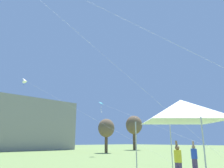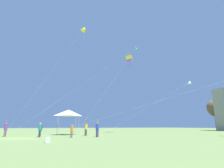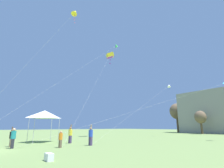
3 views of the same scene
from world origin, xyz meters
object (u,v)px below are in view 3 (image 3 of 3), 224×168
(person_yellow_shirt, at_px, (70,134))
(kite_yellow_box_2, at_px, (110,56))
(kite_green_diamond_3, at_px, (116,46))
(festival_tent, at_px, (45,114))
(kite_yellow_diamond_4, at_px, (75,13))
(kite_white_diamond_0, at_px, (169,86))
(person_blue_shirt, at_px, (91,135))
(person_teal_shirt, at_px, (13,137))
(person_black_shirt, at_px, (11,137))
(person_orange_shirt, at_px, (60,139))
(cooler_box, at_px, (49,157))

(person_yellow_shirt, bearing_deg, kite_yellow_box_2, 67.91)
(person_yellow_shirt, xyz_separation_m, kite_green_diamond_3, (-7.10, 12.42, 17.59))
(festival_tent, relative_size, kite_yellow_box_2, 0.23)
(kite_yellow_box_2, distance_m, kite_yellow_diamond_4, 15.06)
(kite_white_diamond_0, bearing_deg, festival_tent, -96.17)
(person_blue_shirt, relative_size, kite_yellow_box_2, 0.13)
(person_yellow_shirt, relative_size, person_teal_shirt, 1.22)
(festival_tent, height_order, kite_yellow_box_2, kite_yellow_box_2)
(person_black_shirt, bearing_deg, person_teal_shirt, -156.75)
(person_blue_shirt, height_order, person_orange_shirt, person_blue_shirt)
(cooler_box, height_order, person_blue_shirt, person_blue_shirt)
(kite_yellow_box_2, bearing_deg, kite_green_diamond_3, 100.77)
(festival_tent, height_order, person_blue_shirt, festival_tent)
(person_blue_shirt, distance_m, kite_yellow_diamond_4, 14.31)
(person_blue_shirt, bearing_deg, person_orange_shirt, -155.70)
(person_orange_shirt, height_order, kite_green_diamond_3, kite_green_diamond_3)
(person_yellow_shirt, bearing_deg, festival_tent, 158.28)
(person_orange_shirt, xyz_separation_m, person_teal_shirt, (-1.92, -3.57, 0.14))
(person_yellow_shirt, bearing_deg, kite_yellow_diamond_4, -83.91)
(festival_tent, relative_size, kite_yellow_diamond_4, 0.25)
(person_teal_shirt, distance_m, kite_yellow_diamond_4, 14.98)
(person_orange_shirt, distance_m, kite_yellow_diamond_4, 14.42)
(cooler_box, distance_m, person_black_shirt, 9.18)
(festival_tent, relative_size, person_yellow_shirt, 1.84)
(person_orange_shirt, relative_size, person_teal_shirt, 0.85)
(person_yellow_shirt, xyz_separation_m, person_teal_shirt, (1.64, -6.07, -0.09))
(festival_tent, height_order, cooler_box, festival_tent)
(cooler_box, relative_size, kite_white_diamond_0, 0.03)
(festival_tent, relative_size, person_black_shirt, 2.09)
(festival_tent, xyz_separation_m, kite_green_diamond_3, (-3.78, 14.57, 15.24))
(kite_yellow_box_2, relative_size, kite_green_diamond_3, 0.71)
(festival_tent, height_order, person_black_shirt, festival_tent)
(kite_yellow_diamond_4, bearing_deg, person_teal_shirt, -99.38)
(person_blue_shirt, bearing_deg, kite_green_diamond_3, 66.42)
(person_blue_shirt, height_order, kite_yellow_diamond_4, kite_yellow_diamond_4)
(person_blue_shirt, bearing_deg, kite_yellow_box_2, 70.35)
(person_teal_shirt, relative_size, person_black_shirt, 0.93)
(person_yellow_shirt, height_order, person_black_shirt, person_yellow_shirt)
(kite_yellow_box_2, height_order, kite_green_diamond_3, kite_green_diamond_3)
(cooler_box, bearing_deg, kite_yellow_box_2, 135.27)
(festival_tent, distance_m, kite_yellow_diamond_4, 13.11)
(kite_white_diamond_0, bearing_deg, person_orange_shirt, -79.45)
(kite_white_diamond_0, distance_m, kite_yellow_box_2, 13.34)
(cooler_box, bearing_deg, festival_tent, 165.96)
(cooler_box, xyz_separation_m, person_orange_shirt, (-5.72, 2.79, 0.59))
(festival_tent, bearing_deg, kite_green_diamond_3, 104.55)
(kite_green_diamond_3, bearing_deg, kite_yellow_diamond_4, -55.38)
(person_orange_shirt, xyz_separation_m, kite_yellow_box_2, (-10.30, 13.08, 14.95))
(person_black_shirt, relative_size, kite_white_diamond_0, 0.09)
(person_blue_shirt, bearing_deg, festival_tent, 136.40)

